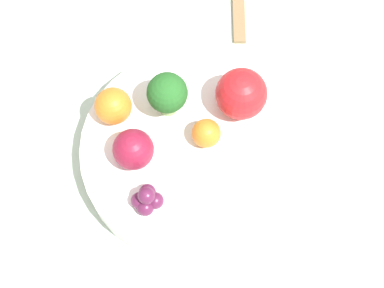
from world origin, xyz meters
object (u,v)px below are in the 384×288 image
Objects in this scene: grape_cluster at (147,199)px; orange_front at (206,133)px; orange_back at (113,106)px; spoon at (239,15)px; broccoli at (167,94)px; apple_green at (133,149)px; bowl at (192,153)px; apple_red at (241,94)px.

orange_front is at bearing -31.91° from grape_cluster.
grape_cluster is (-0.10, -0.06, -0.01)m from orange_back.
broccoli is at bearing 157.85° from spoon.
apple_green is 1.28× the size of grape_cluster.
apple_red is (0.06, -0.05, 0.05)m from bowl.
orange_front is 0.11m from orange_back.
grape_cluster is at bearing 147.17° from apple_red.
apple_red is at bearing -32.83° from grape_cluster.
apple_red is 0.71× the size of spoon.
bowl is at bearing 131.33° from orange_front.
broccoli is 1.47× the size of orange_back.
bowl is 3.08× the size of spoon.
broccoli is 1.89× the size of orange_front.
grape_cluster is 0.30m from spoon.
grape_cluster is at bearing 151.90° from bowl.
apple_green is at bearing 126.85° from apple_red.
bowl is at bearing -142.24° from broccoli.
orange_front is at bearing -48.67° from bowl.
orange_back is (0.05, 0.03, -0.00)m from apple_green.
bowl is 4.33× the size of apple_red.
apple_green is at bearing -146.76° from orange_back.
orange_back is at bearing 105.44° from broccoli.
bowl is 5.99× the size of orange_back.
apple_red is at bearing -37.89° from bowl.
grape_cluster reaches higher than bowl.
orange_front is 0.10m from grape_cluster.
apple_red reaches higher than spoon.
grape_cluster is (-0.14, 0.09, -0.02)m from apple_red.
apple_green reaches higher than orange_front.
apple_red is 0.16m from grape_cluster.
orange_back is 0.12m from grape_cluster.
broccoli is 0.08m from apple_green.
apple_green is (-0.07, 0.03, -0.01)m from broccoli.
apple_red reaches higher than orange_front.
bowl is 4.08× the size of broccoli.
apple_green is 0.26m from spoon.
apple_green is at bearing 24.75° from grape_cluster.
spoon is (0.23, -0.10, -0.06)m from apple_green.
orange_back is at bearing 144.75° from spoon.
orange_front is (-0.05, 0.03, -0.01)m from apple_red.
spoon is (0.15, 0.02, -0.06)m from apple_red.
apple_red reaches higher than orange_back.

